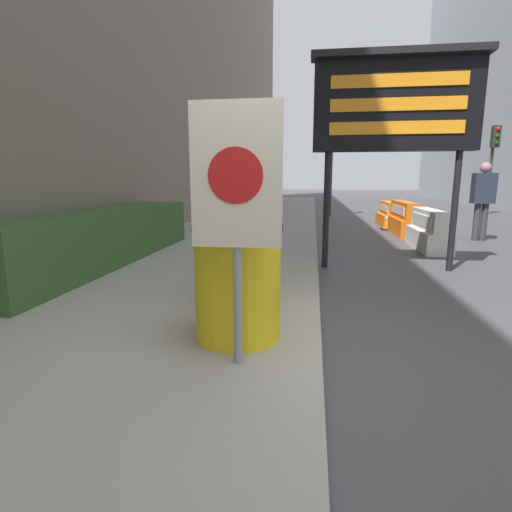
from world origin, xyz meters
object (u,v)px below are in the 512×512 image
at_px(barrel_drum_foreground, 238,281).
at_px(traffic_light_near_curb, 332,131).
at_px(jersey_barrier_white, 429,232).
at_px(jersey_barrier_orange_far, 403,220).
at_px(message_board, 396,105).
at_px(traffic_cone_mid, 415,213).
at_px(barrel_drum_middle, 243,257).
at_px(traffic_cone_near, 388,219).
at_px(pedestrian_worker, 483,195).
at_px(warning_sign, 236,192).
at_px(traffic_light_far_side, 494,151).
at_px(jersey_barrier_orange_near, 389,215).

height_order(barrel_drum_foreground, traffic_light_near_curb, traffic_light_near_curb).
relative_size(jersey_barrier_white, jersey_barrier_orange_far, 0.90).
height_order(message_board, traffic_cone_mid, message_board).
bearing_deg(barrel_drum_middle, traffic_light_near_curb, 83.36).
distance_m(traffic_cone_near, pedestrian_worker, 2.68).
bearing_deg(pedestrian_worker, traffic_cone_mid, 95.96).
height_order(barrel_drum_middle, traffic_cone_mid, barrel_drum_middle).
bearing_deg(barrel_drum_middle, message_board, 51.21).
bearing_deg(warning_sign, traffic_light_near_curb, 85.09).
xyz_separation_m(barrel_drum_middle, traffic_cone_mid, (4.20, 10.15, -0.30)).
distance_m(message_board, jersey_barrier_white, 3.22).
height_order(barrel_drum_middle, message_board, message_board).
distance_m(traffic_cone_near, traffic_light_far_side, 7.95).
bearing_deg(pedestrian_worker, jersey_barrier_orange_near, 117.34).
bearing_deg(jersey_barrier_white, barrel_drum_middle, -125.00).
distance_m(barrel_drum_foreground, message_board, 4.34).
bearing_deg(barrel_drum_foreground, jersey_barrier_orange_near, 73.28).
relative_size(traffic_cone_mid, pedestrian_worker, 0.34).
relative_size(jersey_barrier_white, traffic_cone_mid, 2.91).
bearing_deg(pedestrian_worker, traffic_light_near_curb, 118.27).
distance_m(warning_sign, traffic_light_near_curb, 13.66).
distance_m(jersey_barrier_white, traffic_light_near_curb, 8.20).
bearing_deg(traffic_light_far_side, barrel_drum_middle, -120.15).
bearing_deg(barrel_drum_middle, jersey_barrier_orange_near, 70.61).
distance_m(warning_sign, jersey_barrier_orange_near, 10.87).
distance_m(barrel_drum_foreground, barrel_drum_middle, 1.06).
relative_size(warning_sign, jersey_barrier_white, 1.00).
distance_m(warning_sign, jersey_barrier_white, 6.74).
xyz_separation_m(jersey_barrier_orange_far, traffic_light_near_curb, (-1.74, 5.03, 2.90)).
xyz_separation_m(traffic_light_near_curb, pedestrian_worker, (3.29, -5.99, -2.20)).
relative_size(jersey_barrier_orange_far, traffic_light_near_curb, 0.44).
bearing_deg(traffic_light_near_curb, pedestrian_worker, -61.22).
bearing_deg(jersey_barrier_orange_near, pedestrian_worker, -62.14).
relative_size(barrel_drum_foreground, message_board, 0.29).
distance_m(jersey_barrier_orange_far, traffic_cone_near, 0.92).
height_order(barrel_drum_middle, traffic_cone_near, barrel_drum_middle).
distance_m(barrel_drum_middle, traffic_cone_mid, 10.99).
distance_m(barrel_drum_foreground, traffic_light_near_curb, 13.31).
relative_size(barrel_drum_foreground, warning_sign, 0.53).
bearing_deg(jersey_barrier_orange_near, barrel_drum_middle, -109.39).
distance_m(jersey_barrier_white, traffic_cone_near, 3.34).
xyz_separation_m(barrel_drum_middle, pedestrian_worker, (4.68, 5.94, 0.47)).
bearing_deg(traffic_light_near_curb, message_board, -86.73).
height_order(warning_sign, traffic_cone_mid, warning_sign).
relative_size(jersey_barrier_orange_near, traffic_cone_near, 2.61).
bearing_deg(barrel_drum_foreground, traffic_cone_near, 72.67).
height_order(warning_sign, message_board, message_board).
height_order(barrel_drum_middle, jersey_barrier_white, barrel_drum_middle).
distance_m(jersey_barrier_orange_near, pedestrian_worker, 3.41).
distance_m(jersey_barrier_white, jersey_barrier_orange_near, 4.42).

